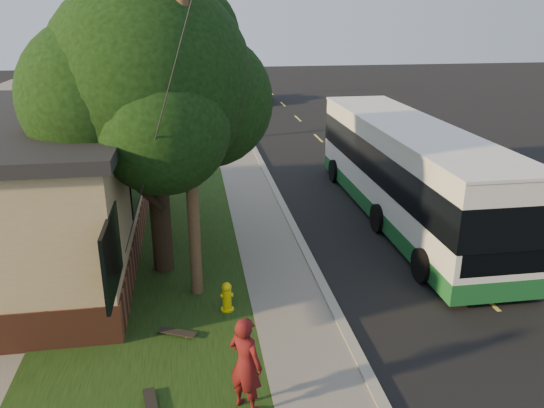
{
  "coord_description": "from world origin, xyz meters",
  "views": [
    {
      "loc": [
        -3.24,
        -11.3,
        6.94
      ],
      "look_at": [
        -0.97,
        3.41,
        1.5
      ],
      "focal_mm": 35.0,
      "sensor_mm": 36.0,
      "label": 1
    }
  ],
  "objects": [
    {
      "name": "traffic_signal",
      "position": [
        0.5,
        34.0,
        3.16
      ],
      "size": [
        0.18,
        0.22,
        5.5
      ],
      "color": "#2D2D30",
      "rests_on": "ground"
    },
    {
      "name": "grass_verge",
      "position": [
        -4.5,
        10.0,
        0.04
      ],
      "size": [
        5.0,
        80.0,
        0.07
      ],
      "primitive_type": "cube",
      "color": "black",
      "rests_on": "ground"
    },
    {
      "name": "sidewalk",
      "position": [
        -1.0,
        10.0,
        0.04
      ],
      "size": [
        2.0,
        80.0,
        0.08
      ],
      "primitive_type": "cube",
      "color": "slate",
      "rests_on": "ground"
    },
    {
      "name": "transit_bus",
      "position": [
        4.04,
        5.31,
        1.79
      ],
      "size": [
        2.87,
        12.45,
        3.37
      ],
      "color": "silver",
      "rests_on": "ground"
    },
    {
      "name": "bare_tree_far",
      "position": [
        -3.0,
        30.0,
        2.0
      ],
      "size": [
        1.38,
        1.21,
        4.03
      ],
      "color": "black",
      "rests_on": "grass_verge"
    },
    {
      "name": "distant_car",
      "position": [
        2.1,
        31.51,
        0.86
      ],
      "size": [
        2.21,
        5.1,
        1.71
      ],
      "primitive_type": "imported",
      "rotation": [
        0.0,
        0.0,
        0.04
      ],
      "color": "black",
      "rests_on": "ground"
    },
    {
      "name": "ground",
      "position": [
        0.0,
        0.0,
        0.0
      ],
      "size": [
        120.0,
        120.0,
        0.0
      ],
      "primitive_type": "plane",
      "color": "black",
      "rests_on": "ground"
    },
    {
      "name": "fire_hydrant",
      "position": [
        -2.6,
        0.0,
        0.43
      ],
      "size": [
        0.32,
        0.32,
        0.74
      ],
      "color": "#DBC00B",
      "rests_on": "grass_verge"
    },
    {
      "name": "skateboard_spare",
      "position": [
        -3.79,
        -0.89,
        0.13
      ],
      "size": [
        0.91,
        0.58,
        0.08
      ],
      "color": "black",
      "rests_on": "grass_verge"
    },
    {
      "name": "skateboarder",
      "position": [
        -2.5,
        -3.43,
        1.02
      ],
      "size": [
        0.81,
        0.8,
        1.89
      ],
      "primitive_type": "imported",
      "rotation": [
        0.0,
        0.0,
        2.39
      ],
      "color": "#541012",
      "rests_on": "grass_verge"
    },
    {
      "name": "road",
      "position": [
        4.0,
        10.0,
        0.01
      ],
      "size": [
        8.0,
        80.0,
        0.01
      ],
      "primitive_type": "cube",
      "color": "black",
      "rests_on": "ground"
    },
    {
      "name": "skateboard_main",
      "position": [
        -4.24,
        -3.16,
        0.13
      ],
      "size": [
        0.37,
        0.91,
        0.08
      ],
      "color": "black",
      "rests_on": "grass_verge"
    },
    {
      "name": "curb",
      "position": [
        0.0,
        10.0,
        0.06
      ],
      "size": [
        0.25,
        80.0,
        0.12
      ],
      "primitive_type": "cube",
      "color": "gray",
      "rests_on": "ground"
    },
    {
      "name": "bare_tree_near",
      "position": [
        -3.5,
        18.0,
        2.15
      ],
      "size": [
        1.38,
        1.21,
        4.31
      ],
      "color": "black",
      "rests_on": "grass_verge"
    },
    {
      "name": "utility_pole",
      "position": [
        -3.31,
        0.99,
        4.63
      ],
      "size": [
        2.86,
        3.21,
        9.07
      ],
      "color": "#473321",
      "rests_on": "ground"
    },
    {
      "name": "dumpster",
      "position": [
        -7.38,
        2.81,
        0.72
      ],
      "size": [
        1.71,
        1.45,
        1.35
      ],
      "color": "black",
      "rests_on": "building_lot"
    },
    {
      "name": "leafy_tree",
      "position": [
        -4.17,
        2.65,
        5.17
      ],
      "size": [
        6.3,
        6.0,
        7.8
      ],
      "color": "black",
      "rests_on": "grass_verge"
    }
  ]
}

